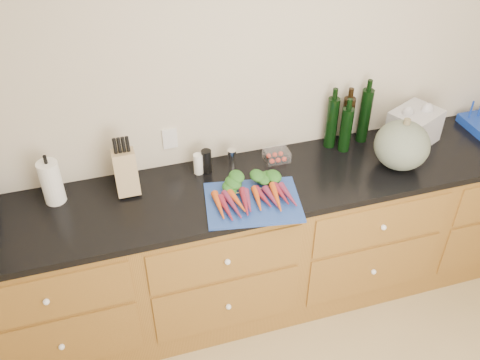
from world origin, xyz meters
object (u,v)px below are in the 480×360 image
object	(u,v)px
tomato_box	(277,155)
knife_block	(126,172)
paper_towel	(51,182)
cutting_board	(253,202)
carrots	(251,193)
squash	(402,145)

from	to	relation	value
tomato_box	knife_block	bearing A→B (deg)	-177.99
paper_towel	cutting_board	bearing A→B (deg)	-18.07
cutting_board	knife_block	world-z (taller)	knife_block
cutting_board	carrots	bearing A→B (deg)	90.00
carrots	cutting_board	bearing A→B (deg)	-90.00
knife_block	carrots	bearing A→B (deg)	-23.35
cutting_board	carrots	xyz separation A→B (m)	(0.00, 0.04, 0.03)
carrots	paper_towel	size ratio (longest dim) A/B	1.65
tomato_box	paper_towel	bearing A→B (deg)	-179.53
cutting_board	paper_towel	distance (m)	1.04
cutting_board	paper_towel	world-z (taller)	paper_towel
cutting_board	tomato_box	size ratio (longest dim) A/B	3.52
squash	knife_block	bearing A→B (deg)	171.63
paper_towel	carrots	bearing A→B (deg)	-16.01
knife_block	paper_towel	bearing A→B (deg)	176.95
carrots	paper_towel	bearing A→B (deg)	163.99
carrots	tomato_box	xyz separation A→B (m)	(0.25, 0.29, -0.00)
carrots	knife_block	bearing A→B (deg)	156.65
carrots	knife_block	xyz separation A→B (m)	(-0.61, 0.26, 0.08)
cutting_board	squash	bearing A→B (deg)	5.08
paper_towel	tomato_box	xyz separation A→B (m)	(1.23, 0.01, -0.09)
carrots	squash	size ratio (longest dim) A/B	1.30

